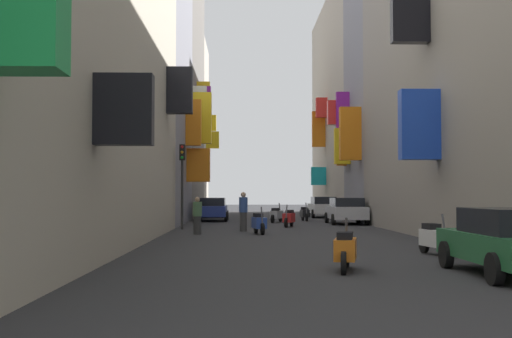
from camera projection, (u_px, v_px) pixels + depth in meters
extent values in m
plane|color=#2D2D30|center=(278.00, 227.00, 32.10)|extent=(140.00, 140.00, 0.00)
cube|color=#BCB29E|center=(2.00, 22.00, 16.77)|extent=(6.00, 29.18, 12.22)
cube|color=black|center=(124.00, 110.00, 14.14)|extent=(1.28, 0.44, 1.56)
cube|color=black|center=(180.00, 91.00, 27.76)|extent=(1.09, 0.58, 1.98)
cube|color=gray|center=(132.00, 84.00, 36.56)|extent=(6.00, 10.30, 15.78)
cube|color=white|center=(199.00, 107.00, 40.77)|extent=(0.98, 0.52, 2.61)
cube|color=yellow|center=(200.00, 118.00, 39.59)|extent=(1.35, 0.65, 3.11)
cube|color=orange|center=(198.00, 165.00, 37.77)|extent=(1.35, 0.60, 1.94)
cube|color=orange|center=(193.00, 123.00, 37.10)|extent=(0.87, 0.54, 2.62)
cube|color=slate|center=(159.00, 74.00, 48.38)|extent=(6.00, 13.16, 21.20)
cube|color=orange|center=(202.00, 125.00, 44.82)|extent=(0.88, 0.63, 1.45)
cube|color=black|center=(200.00, 105.00, 44.64)|extent=(0.69, 0.43, 2.23)
cube|color=yellow|center=(203.00, 100.00, 46.04)|extent=(0.93, 0.44, 2.57)
cube|color=purple|center=(199.00, 116.00, 42.46)|extent=(0.76, 0.57, 1.76)
cube|color=purple|center=(203.00, 108.00, 44.90)|extent=(1.05, 0.63, 2.95)
cube|color=#B2A899|center=(173.00, 128.00, 58.52)|extent=(6.00, 7.37, 15.16)
cube|color=yellow|center=(213.00, 140.00, 58.12)|extent=(1.15, 0.43, 1.50)
cube|color=yellow|center=(212.00, 123.00, 59.40)|extent=(0.84, 0.42, 1.46)
cube|color=black|center=(410.00, 21.00, 23.52)|extent=(1.36, 0.48, 1.58)
cube|color=blue|center=(419.00, 125.00, 22.33)|extent=(1.35, 0.56, 2.41)
cube|color=gray|center=(401.00, 101.00, 39.81)|extent=(6.00, 6.97, 14.79)
cube|color=red|center=(338.00, 113.00, 41.47)|extent=(1.32, 0.65, 1.54)
cube|color=orange|center=(350.00, 134.00, 37.01)|extent=(1.21, 0.58, 3.04)
cube|color=orange|center=(341.00, 146.00, 42.24)|extent=(0.64, 0.41, 2.56)
cube|color=yellow|center=(342.00, 146.00, 40.74)|extent=(0.98, 0.62, 2.25)
cube|color=purple|center=(343.00, 113.00, 41.01)|extent=(0.82, 0.39, 2.68)
cube|color=#B2A899|center=(362.00, 108.00, 52.97)|extent=(6.00, 19.26, 17.44)
cube|color=#19B2BF|center=(319.00, 176.00, 52.36)|extent=(1.20, 0.37, 1.45)
cube|color=red|center=(322.00, 108.00, 51.65)|extent=(0.89, 0.54, 1.57)
cube|color=orange|center=(319.00, 129.00, 52.82)|extent=(1.07, 0.38, 2.90)
cube|color=white|center=(323.00, 208.00, 46.26)|extent=(1.74, 4.44, 0.66)
cube|color=black|center=(323.00, 200.00, 46.06)|extent=(1.53, 2.48, 0.51)
cylinder|color=black|center=(309.00, 213.00, 47.69)|extent=(0.18, 0.60, 0.60)
cylinder|color=black|center=(332.00, 213.00, 47.73)|extent=(0.18, 0.60, 0.60)
cylinder|color=black|center=(313.00, 214.00, 44.77)|extent=(0.18, 0.60, 0.60)
cylinder|color=black|center=(338.00, 214.00, 44.81)|extent=(0.18, 0.60, 0.60)
cube|color=#B7B7BC|center=(346.00, 213.00, 35.81)|extent=(1.79, 4.17, 0.67)
cube|color=black|center=(347.00, 202.00, 35.63)|extent=(1.58, 2.33, 0.47)
cylinder|color=black|center=(327.00, 218.00, 37.15)|extent=(0.18, 0.60, 0.60)
cylinder|color=black|center=(358.00, 218.00, 37.19)|extent=(0.18, 0.60, 0.60)
cylinder|color=black|center=(333.00, 220.00, 34.41)|extent=(0.18, 0.60, 0.60)
cylinder|color=black|center=(367.00, 220.00, 34.44)|extent=(0.18, 0.60, 0.60)
cube|color=black|center=(212.00, 208.00, 46.66)|extent=(1.66, 4.29, 0.64)
cube|color=black|center=(212.00, 201.00, 46.90)|extent=(1.46, 2.40, 0.46)
cylinder|color=black|center=(223.00, 214.00, 45.25)|extent=(0.18, 0.60, 0.60)
cylinder|color=black|center=(199.00, 214.00, 45.22)|extent=(0.18, 0.60, 0.60)
cylinder|color=black|center=(224.00, 212.00, 48.09)|extent=(0.18, 0.60, 0.60)
cylinder|color=black|center=(201.00, 212.00, 48.05)|extent=(0.18, 0.60, 0.60)
cube|color=#236638|center=(508.00, 247.00, 13.10)|extent=(1.67, 4.22, 0.56)
cube|color=black|center=(512.00, 221.00, 12.91)|extent=(1.47, 2.36, 0.51)
cylinder|color=black|center=(446.00, 255.00, 14.46)|extent=(0.18, 0.60, 0.60)
cylinder|color=black|center=(495.00, 269.00, 11.68)|extent=(0.18, 0.60, 0.60)
cube|color=navy|center=(213.00, 211.00, 40.21)|extent=(1.72, 4.46, 0.63)
cube|color=black|center=(213.00, 202.00, 40.45)|extent=(1.52, 2.50, 0.49)
cylinder|color=black|center=(226.00, 217.00, 38.74)|extent=(0.18, 0.60, 0.60)
cylinder|color=black|center=(197.00, 217.00, 38.71)|extent=(0.18, 0.60, 0.60)
cylinder|color=black|center=(227.00, 215.00, 41.68)|extent=(0.18, 0.60, 0.60)
cylinder|color=black|center=(200.00, 215.00, 41.65)|extent=(0.18, 0.60, 0.60)
cube|color=#2D4CAD|center=(259.00, 223.00, 26.79)|extent=(0.62, 1.13, 0.45)
cube|color=black|center=(258.00, 215.00, 26.99)|extent=(0.42, 0.61, 0.16)
cylinder|color=#4C4C51|center=(262.00, 215.00, 26.28)|extent=(0.11, 0.28, 0.68)
cylinder|color=black|center=(263.00, 229.00, 26.12)|extent=(0.18, 0.49, 0.48)
cylinder|color=black|center=(256.00, 227.00, 27.43)|extent=(0.18, 0.49, 0.48)
cube|color=red|center=(289.00, 218.00, 32.63)|extent=(0.72, 1.12, 0.45)
cube|color=black|center=(290.00, 212.00, 32.83)|extent=(0.47, 0.63, 0.16)
cylinder|color=#4C4C51|center=(287.00, 211.00, 32.15)|extent=(0.14, 0.28, 0.68)
cylinder|color=black|center=(286.00, 223.00, 32.00)|extent=(0.23, 0.49, 0.48)
cylinder|color=black|center=(292.00, 222.00, 33.25)|extent=(0.23, 0.49, 0.48)
cube|color=silver|center=(435.00, 238.00, 17.46)|extent=(0.61, 1.15, 0.45)
cube|color=black|center=(431.00, 226.00, 17.67)|extent=(0.40, 0.60, 0.16)
cylinder|color=#4C4C51|center=(444.00, 227.00, 16.93)|extent=(0.10, 0.28, 0.68)
cylinder|color=black|center=(447.00, 249.00, 16.77)|extent=(0.17, 0.49, 0.48)
cylinder|color=black|center=(424.00, 245.00, 18.12)|extent=(0.17, 0.49, 0.48)
cube|color=black|center=(305.00, 213.00, 40.06)|extent=(0.53, 1.09, 0.45)
cube|color=black|center=(304.00, 208.00, 40.27)|extent=(0.37, 0.59, 0.16)
cylinder|color=#4C4C51|center=(306.00, 208.00, 39.55)|extent=(0.08, 0.28, 0.68)
cylinder|color=black|center=(307.00, 217.00, 39.40)|extent=(0.14, 0.49, 0.48)
cylinder|color=black|center=(303.00, 217.00, 40.70)|extent=(0.14, 0.49, 0.48)
cube|color=orange|center=(345.00, 249.00, 13.94)|extent=(0.66, 1.20, 0.45)
cube|color=black|center=(345.00, 236.00, 13.74)|extent=(0.43, 0.61, 0.16)
cylinder|color=#4C4C51|center=(347.00, 232.00, 14.51)|extent=(0.12, 0.28, 0.68)
cylinder|color=black|center=(347.00, 257.00, 14.63)|extent=(0.20, 0.49, 0.48)
cylinder|color=black|center=(344.00, 263.00, 13.24)|extent=(0.20, 0.49, 0.48)
cube|color=#ADADB2|center=(277.00, 215.00, 37.71)|extent=(0.84, 1.29, 0.45)
cube|color=black|center=(275.00, 209.00, 37.51)|extent=(0.50, 0.64, 0.16)
cylinder|color=#4C4C51|center=(280.00, 209.00, 38.30)|extent=(0.15, 0.28, 0.68)
cylinder|color=black|center=(281.00, 218.00, 38.42)|extent=(0.26, 0.48, 0.48)
cylinder|color=black|center=(273.00, 219.00, 36.99)|extent=(0.26, 0.48, 0.48)
cylinder|color=#353535|center=(197.00, 225.00, 26.51)|extent=(0.34, 0.34, 0.74)
cylinder|color=#4C724C|center=(197.00, 209.00, 26.54)|extent=(0.40, 0.40, 0.59)
sphere|color=tan|center=(197.00, 199.00, 26.55)|extent=(0.20, 0.20, 0.20)
cylinder|color=#3C3C3C|center=(243.00, 222.00, 28.75)|extent=(0.37, 0.37, 0.84)
cylinder|color=#335199|center=(243.00, 205.00, 28.78)|extent=(0.44, 0.44, 0.67)
sphere|color=tan|center=(243.00, 195.00, 28.80)|extent=(0.23, 0.23, 0.23)
cylinder|color=#343434|center=(244.00, 215.00, 39.09)|extent=(0.33, 0.33, 0.77)
cylinder|color=#335199|center=(244.00, 204.00, 39.12)|extent=(0.39, 0.39, 0.61)
sphere|color=tan|center=(244.00, 197.00, 39.13)|extent=(0.21, 0.21, 0.21)
cylinder|color=#2D2D2D|center=(182.00, 195.00, 30.54)|extent=(0.12, 0.12, 3.25)
cube|color=black|center=(182.00, 152.00, 30.62)|extent=(0.26, 0.26, 0.75)
sphere|color=red|center=(182.00, 147.00, 30.49)|extent=(0.14, 0.14, 0.14)
sphere|color=orange|center=(182.00, 152.00, 30.48)|extent=(0.14, 0.14, 0.14)
sphere|color=green|center=(182.00, 158.00, 30.47)|extent=(0.14, 0.14, 0.14)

